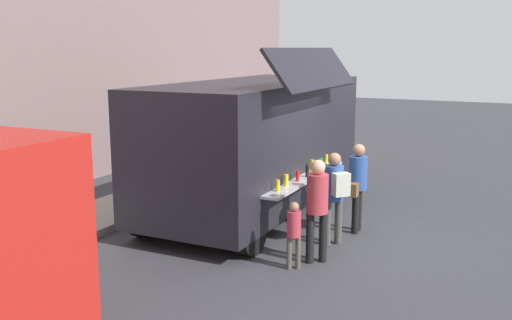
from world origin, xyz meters
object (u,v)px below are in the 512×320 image
object	(u,v)px
food_truck_main	(257,141)
customer_rear_waiting	(317,202)
trash_bin	(241,155)
customer_mid_with_backpack	(335,189)
child_near_queue	(294,229)
customer_front_ordering	(358,180)

from	to	relation	value
food_truck_main	customer_rear_waiting	distance (m)	3.27
trash_bin	food_truck_main	bearing A→B (deg)	-147.59
food_truck_main	customer_mid_with_backpack	world-z (taller)	food_truck_main
food_truck_main	trash_bin	bearing A→B (deg)	31.94
customer_rear_waiting	child_near_queue	distance (m)	0.62
customer_front_ordering	child_near_queue	xyz separation A→B (m)	(-2.28, 0.35, -0.36)
food_truck_main	child_near_queue	size ratio (longest dim) A/B	5.77
customer_mid_with_backpack	child_near_queue	xyz separation A→B (m)	(-1.37, 0.21, -0.37)
food_truck_main	customer_mid_with_backpack	distance (m)	2.67
food_truck_main	customer_mid_with_backpack	xyz separation A→B (m)	(-1.39, -2.23, -0.51)
food_truck_main	customer_mid_with_backpack	bearing A→B (deg)	-122.31
food_truck_main	customer_rear_waiting	bearing A→B (deg)	-136.36
child_near_queue	customer_front_ordering	bearing A→B (deg)	-45.43
food_truck_main	trash_bin	xyz separation A→B (m)	(3.65, 2.32, -1.11)
customer_mid_with_backpack	customer_front_ordering	bearing A→B (deg)	-55.81
customer_front_ordering	customer_rear_waiting	distance (m)	1.85
trash_bin	child_near_queue	size ratio (longest dim) A/B	0.77
trash_bin	customer_mid_with_backpack	world-z (taller)	customer_mid_with_backpack
customer_rear_waiting	child_near_queue	world-z (taller)	customer_rear_waiting
customer_mid_with_backpack	customer_rear_waiting	xyz separation A→B (m)	(-0.93, -0.02, 0.00)
food_truck_main	customer_front_ordering	world-z (taller)	food_truck_main
customer_front_ordering	child_near_queue	distance (m)	2.34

